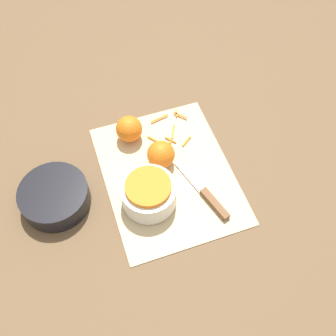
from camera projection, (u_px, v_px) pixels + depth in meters
The scene contains 8 objects.
ground_plane at pixel (168, 175), 1.17m from camera, with size 4.00×4.00×0.00m, color brown.
cutting_board at pixel (168, 174), 1.17m from camera, with size 0.48×0.37×0.01m.
bowl_speckled at pixel (149, 193), 1.08m from camera, with size 0.15×0.15×0.09m.
bowl_dark at pixel (55, 197), 1.09m from camera, with size 0.19×0.19×0.06m.
knife at pixel (210, 198), 1.11m from camera, with size 0.23×0.09×0.02m.
orange_left at pixel (129, 129), 1.20m from camera, with size 0.08×0.08×0.08m.
orange_right at pixel (161, 154), 1.15m from camera, with size 0.08×0.08×0.08m.
peel_pile at pixel (169, 131), 1.25m from camera, with size 0.15×0.15×0.01m.
Camera 1 is at (-0.58, 0.20, 1.00)m, focal length 42.00 mm.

